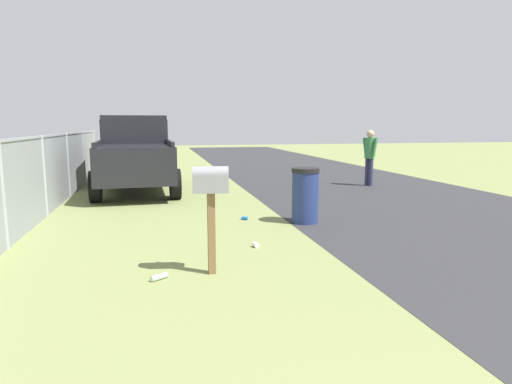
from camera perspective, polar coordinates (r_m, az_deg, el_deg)
mailbox at (r=5.36m, az=-5.91°, el=0.34°), size 0.25×0.46×1.35m
pickup_truck at (r=12.75m, az=-15.42°, el=5.12°), size 4.90×2.29×2.09m
trash_bin at (r=8.30m, az=6.42°, el=-0.43°), size 0.52×0.52×1.04m
pedestrian at (r=13.66m, az=14.58°, el=4.84°), size 0.47×0.30×1.68m
fence_section at (r=8.55m, az=-27.74°, el=1.32°), size 17.08×0.07×1.64m
litter_bottle_midfield_b at (r=5.49m, az=-12.50°, el=-10.74°), size 0.18×0.22×0.07m
litter_can_midfield_a at (r=8.58m, az=-1.48°, el=-3.42°), size 0.12×0.14×0.07m
litter_cup_near_hydrant at (r=6.70m, az=-0.06°, el=-6.88°), size 0.12×0.10×0.08m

